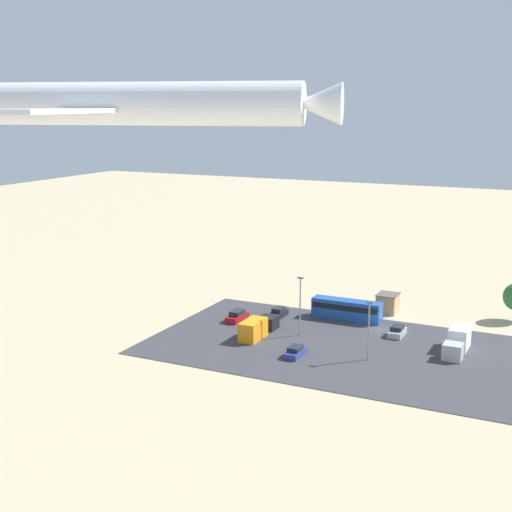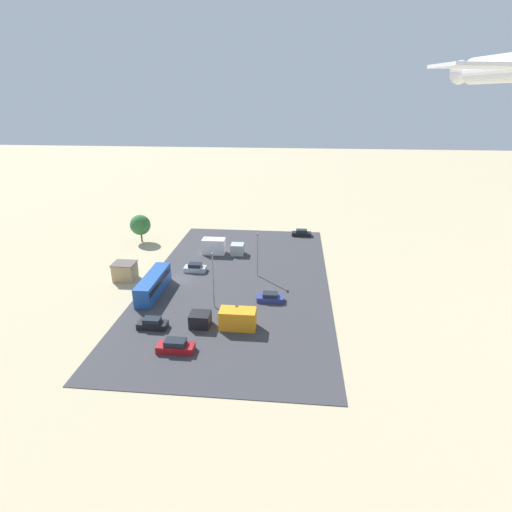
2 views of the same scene
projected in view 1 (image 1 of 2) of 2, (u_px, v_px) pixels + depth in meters
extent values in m
plane|color=tan|center=(376.00, 330.00, 109.65)|extent=(400.00, 400.00, 0.00)
cube|color=#38383D|center=(355.00, 350.00, 100.53)|extent=(58.53, 31.62, 0.08)
cube|color=tan|center=(388.00, 304.00, 118.34)|extent=(3.17, 3.67, 3.08)
cube|color=#59514C|center=(388.00, 294.00, 118.00)|extent=(3.41, 3.91, 0.12)
cube|color=#1E4C9E|center=(347.00, 310.00, 114.29)|extent=(11.25, 2.57, 3.20)
cube|color=black|center=(347.00, 306.00, 114.17)|extent=(10.80, 2.61, 0.90)
cube|color=navy|center=(295.00, 353.00, 97.82)|extent=(1.88, 4.20, 0.82)
cube|color=#1E232D|center=(295.00, 348.00, 97.67)|extent=(1.58, 2.35, 0.60)
cube|color=maroon|center=(237.00, 318.00, 113.89)|extent=(1.93, 4.77, 0.96)
cube|color=#1E232D|center=(237.00, 313.00, 113.72)|extent=(1.63, 2.67, 0.70)
cube|color=#ADB2B7|center=(397.00, 333.00, 106.41)|extent=(1.96, 4.05, 0.90)
cube|color=#1E232D|center=(397.00, 328.00, 106.25)|extent=(1.65, 2.27, 0.66)
cube|color=black|center=(278.00, 314.00, 115.99)|extent=(1.83, 4.17, 0.90)
cube|color=#1E232D|center=(279.00, 309.00, 115.82)|extent=(1.53, 2.34, 0.66)
cube|color=#ADB2B7|center=(453.00, 351.00, 96.43)|extent=(2.55, 2.61, 2.22)
cube|color=white|center=(459.00, 338.00, 100.67)|extent=(2.55, 4.64, 3.18)
cube|color=black|center=(268.00, 323.00, 109.56)|extent=(2.56, 2.85, 1.99)
cube|color=orange|center=(253.00, 330.00, 104.72)|extent=(2.56, 5.07, 2.84)
cylinder|color=gray|center=(369.00, 332.00, 95.66)|extent=(0.20, 0.20, 7.86)
cube|color=#4C4C51|center=(370.00, 303.00, 94.80)|extent=(0.90, 0.28, 0.20)
cylinder|color=gray|center=(300.00, 307.00, 105.68)|extent=(0.20, 0.20, 8.70)
cube|color=#4C4C51|center=(301.00, 278.00, 104.73)|extent=(0.90, 0.28, 0.20)
cylinder|color=white|center=(98.00, 104.00, 63.12)|extent=(36.67, 12.59, 3.77)
cone|color=white|center=(317.00, 104.00, 59.27)|extent=(4.89, 4.48, 3.58)
cube|color=white|center=(98.00, 110.00, 63.24)|extent=(13.04, 33.43, 0.36)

